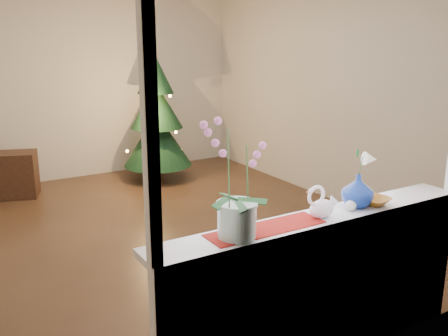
# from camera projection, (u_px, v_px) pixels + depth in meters

# --- Properties ---
(ground) EXTENTS (5.00, 5.00, 0.00)m
(ground) POSITION_uv_depth(u_px,v_px,m) (159.00, 231.00, 5.11)
(ground) COLOR #322114
(ground) RESTS_ON ground
(wall_back) EXTENTS (4.50, 0.10, 2.70)m
(wall_back) POSITION_uv_depth(u_px,v_px,m) (81.00, 80.00, 6.84)
(wall_back) COLOR beige
(wall_back) RESTS_ON ground
(wall_front) EXTENTS (4.50, 0.10, 2.70)m
(wall_front) POSITION_uv_depth(u_px,v_px,m) (339.00, 149.00, 2.70)
(wall_front) COLOR beige
(wall_front) RESTS_ON ground
(wall_right) EXTENTS (0.10, 5.00, 2.70)m
(wall_right) POSITION_uv_depth(u_px,v_px,m) (330.00, 88.00, 5.89)
(wall_right) COLOR beige
(wall_right) RESTS_ON ground
(window_apron) EXTENTS (2.20, 0.08, 0.88)m
(window_apron) POSITION_uv_depth(u_px,v_px,m) (325.00, 297.00, 2.96)
(window_apron) COLOR white
(window_apron) RESTS_ON ground
(windowsill) EXTENTS (2.20, 0.26, 0.04)m
(windowsill) POSITION_uv_depth(u_px,v_px,m) (319.00, 220.00, 2.92)
(windowsill) COLOR white
(windowsill) RESTS_ON window_apron
(window_frame) EXTENTS (2.22, 0.06, 1.60)m
(window_frame) POSITION_uv_depth(u_px,v_px,m) (339.00, 83.00, 2.63)
(window_frame) COLOR white
(window_frame) RESTS_ON windowsill
(runner) EXTENTS (0.70, 0.20, 0.01)m
(runner) POSITION_uv_depth(u_px,v_px,m) (266.00, 228.00, 2.73)
(runner) COLOR maroon
(runner) RESTS_ON windowsill
(orchid_pot) EXTENTS (0.27, 0.27, 0.64)m
(orchid_pot) POSITION_uv_depth(u_px,v_px,m) (237.00, 179.00, 2.53)
(orchid_pot) COLOR white
(orchid_pot) RESTS_ON windowsill
(swan) EXTENTS (0.23, 0.12, 0.19)m
(swan) POSITION_uv_depth(u_px,v_px,m) (322.00, 202.00, 2.88)
(swan) COLOR white
(swan) RESTS_ON windowsill
(blue_vase) EXTENTS (0.26, 0.26, 0.24)m
(blue_vase) POSITION_uv_depth(u_px,v_px,m) (358.00, 188.00, 3.05)
(blue_vase) COLOR navy
(blue_vase) RESTS_ON windowsill
(lily) EXTENTS (0.13, 0.07, 0.18)m
(lily) POSITION_uv_depth(u_px,v_px,m) (360.00, 156.00, 3.00)
(lily) COLOR silver
(lily) RESTS_ON blue_vase
(paperweight) EXTENTS (0.08, 0.08, 0.07)m
(paperweight) POSITION_uv_depth(u_px,v_px,m) (351.00, 205.00, 3.00)
(paperweight) COLOR silver
(paperweight) RESTS_ON windowsill
(amber_dish) EXTENTS (0.19, 0.19, 0.04)m
(amber_dish) POSITION_uv_depth(u_px,v_px,m) (374.00, 201.00, 3.12)
(amber_dish) COLOR #905513
(amber_dish) RESTS_ON windowsill
(xmas_tree) EXTENTS (1.14, 1.14, 1.72)m
(xmas_tree) POSITION_uv_depth(u_px,v_px,m) (157.00, 118.00, 6.80)
(xmas_tree) COLOR #113216
(xmas_tree) RESTS_ON ground
(side_table) EXTENTS (0.83, 0.61, 0.56)m
(side_table) POSITION_uv_depth(u_px,v_px,m) (5.00, 175.00, 6.14)
(side_table) COLOR black
(side_table) RESTS_ON ground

